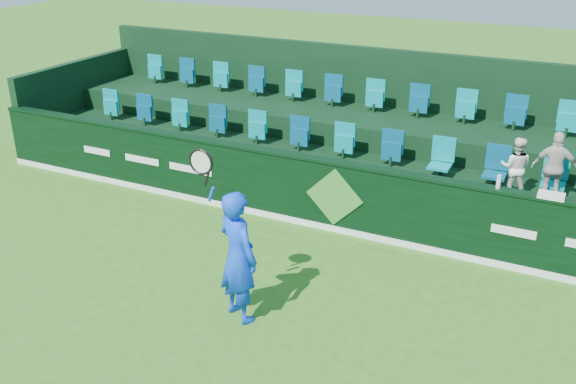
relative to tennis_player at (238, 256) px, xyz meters
The scene contains 12 objects.
ground 1.30m from the tennis_player, 76.14° to the right, with size 60.00×60.00×0.00m, color #2F6818.
sponsor_hoarding 3.22m from the tennis_player, 86.39° to the left, with size 16.00×0.25×1.35m.
stand_tier_front 4.34m from the tennis_player, 87.35° to the left, with size 16.00×2.00×0.80m, color black.
stand_tier_back 6.21m from the tennis_player, 88.16° to the left, with size 16.00×1.80×1.30m, color black.
stand_rear 6.65m from the tennis_player, 88.29° to the left, with size 16.00×4.10×2.60m.
seat_row_front 4.70m from the tennis_player, 87.58° to the left, with size 13.50×0.50×0.60m, color #038790.
seat_row_back 6.53m from the tennis_player, 88.25° to the left, with size 13.50×0.50×0.60m, color #038790.
tennis_player is the anchor object (origin of this frame).
spectator_left 5.30m from the tennis_player, 54.60° to the left, with size 0.52×0.41×1.08m, color white.
spectator_middle 5.69m from the tennis_player, 49.46° to the left, with size 0.74×0.31×1.27m, color beige.
towel 4.94m from the tennis_player, 40.41° to the left, with size 0.40×0.26×0.06m, color white.
drinks_bottle 4.37m from the tennis_player, 47.26° to the left, with size 0.07×0.07×0.23m, color silver.
Camera 1 is at (3.89, -5.92, 5.39)m, focal length 40.00 mm.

